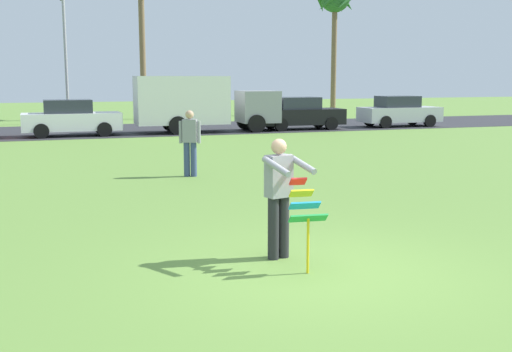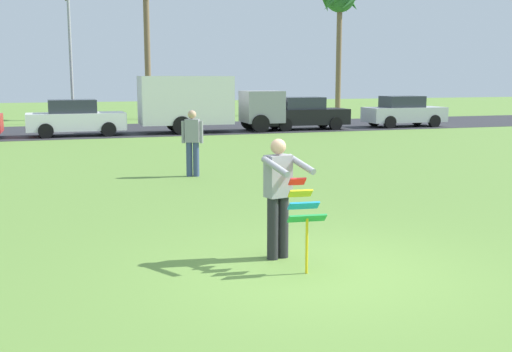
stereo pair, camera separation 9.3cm
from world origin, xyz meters
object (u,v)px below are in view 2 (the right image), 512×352
(kite_held, at_px, (304,209))
(parked_truck_grey_van, at_px, (203,102))
(parked_car_white, at_px, (75,118))
(streetlight_pole, at_px, (70,51))
(person_walker_near, at_px, (192,141))
(palm_tree_centre_far, at_px, (340,3))
(person_kite_flyer, at_px, (279,194))
(parked_car_silver, at_px, (404,112))
(parked_car_black, at_px, (304,114))

(kite_held, distance_m, parked_truck_grey_van, 21.43)
(parked_car_white, xyz_separation_m, streetlight_pole, (0.18, 7.56, 3.22))
(parked_truck_grey_van, distance_m, person_walker_near, 13.15)
(kite_held, xyz_separation_m, parked_truck_grey_van, (3.68, 21.10, 0.58))
(kite_held, distance_m, palm_tree_centre_far, 36.16)
(person_kite_flyer, relative_size, parked_car_white, 0.41)
(palm_tree_centre_far, bearing_deg, parked_truck_grey_van, -138.38)
(kite_held, bearing_deg, streetlight_pole, 93.81)
(kite_held, relative_size, person_walker_near, 0.71)
(parked_car_silver, xyz_separation_m, streetlight_pole, (-16.32, 7.56, 3.22))
(parked_car_white, bearing_deg, person_kite_flyer, -84.55)
(parked_truck_grey_van, distance_m, parked_car_black, 5.15)
(person_kite_flyer, distance_m, person_walker_near, 7.79)
(person_walker_near, bearing_deg, parked_car_black, 56.40)
(kite_held, xyz_separation_m, palm_tree_centre_far, (15.77, 31.84, 6.68))
(person_kite_flyer, distance_m, parked_truck_grey_van, 20.85)
(person_kite_flyer, distance_m, parked_car_black, 22.35)
(kite_held, distance_m, parked_car_silver, 25.55)
(person_kite_flyer, height_order, parked_car_black, person_kite_flyer)
(person_kite_flyer, xyz_separation_m, parked_car_white, (-1.96, 20.49, -0.18))
(parked_car_black, distance_m, person_walker_near, 15.27)
(parked_car_black, xyz_separation_m, person_walker_near, (-8.45, -12.72, 0.16))
(parked_truck_grey_van, relative_size, parked_car_silver, 1.60)
(parked_car_black, bearing_deg, parked_car_white, -179.99)
(parked_car_white, relative_size, parked_car_black, 0.99)
(person_kite_flyer, xyz_separation_m, person_walker_near, (0.48, 7.78, -0.02))
(person_walker_near, bearing_deg, parked_car_silver, 42.12)
(parked_truck_grey_van, relative_size, parked_car_black, 1.59)
(parked_truck_grey_van, bearing_deg, kite_held, -99.90)
(person_kite_flyer, distance_m, palm_tree_centre_far, 35.66)
(kite_held, bearing_deg, person_walker_near, 87.64)
(parked_car_silver, bearing_deg, parked_car_white, -180.00)
(parked_truck_grey_van, distance_m, palm_tree_centre_far, 17.29)
(parked_truck_grey_van, height_order, palm_tree_centre_far, palm_tree_centre_far)
(palm_tree_centre_far, height_order, streetlight_pole, palm_tree_centre_far)
(person_kite_flyer, bearing_deg, parked_truck_grey_van, 79.47)
(person_kite_flyer, relative_size, parked_truck_grey_van, 0.26)
(kite_held, relative_size, parked_car_silver, 0.29)
(parked_car_white, bearing_deg, palm_tree_centre_far, 31.03)
(parked_car_white, bearing_deg, kite_held, -84.36)
(person_kite_flyer, relative_size, person_walker_near, 1.00)
(parked_car_black, height_order, parked_car_silver, same)
(person_walker_near, bearing_deg, streetlight_pole, 96.35)
(parked_truck_grey_van, bearing_deg, streetlight_pole, 126.47)
(parked_car_white, height_order, person_walker_near, person_walker_near)
(palm_tree_centre_far, bearing_deg, person_kite_flyer, -116.98)
(kite_held, relative_size, parked_car_black, 0.29)
(person_kite_flyer, xyz_separation_m, kite_held, (0.13, -0.61, -0.11))
(parked_truck_grey_van, height_order, person_walker_near, parked_truck_grey_van)
(streetlight_pole, bearing_deg, person_walker_near, -83.65)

